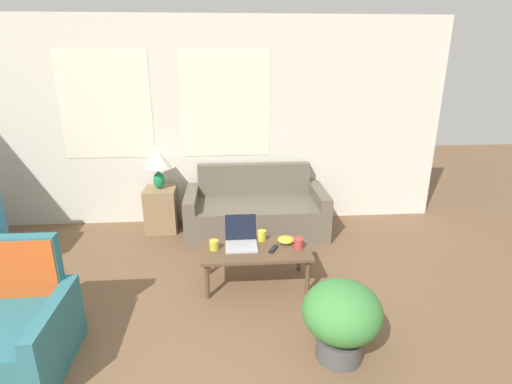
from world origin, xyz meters
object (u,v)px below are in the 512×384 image
(armchair, at_px, (3,335))
(cup_white, at_px, (214,245))
(potted_plant, at_px, (342,316))
(laptop, at_px, (241,239))
(snack_bowl, at_px, (286,240))
(cup_yellow, at_px, (262,235))
(tv_remote, at_px, (273,249))
(cup_navy, at_px, (299,244))
(table_lamp, at_px, (157,161))
(couch, at_px, (256,212))
(coffee_table, at_px, (256,252))

(armchair, relative_size, cup_white, 9.44)
(armchair, xyz_separation_m, potted_plant, (2.41, -0.10, 0.09))
(laptop, height_order, snack_bowl, laptop)
(cup_yellow, xyz_separation_m, snack_bowl, (0.23, -0.07, -0.02))
(armchair, xyz_separation_m, tv_remote, (2.04, 0.91, 0.13))
(tv_remote, bearing_deg, cup_navy, 3.78)
(armchair, relative_size, table_lamp, 1.76)
(table_lamp, xyz_separation_m, cup_navy, (1.51, -1.41, -0.47))
(cup_yellow, height_order, tv_remote, cup_yellow)
(armchair, bearing_deg, cup_white, 33.24)
(laptop, relative_size, tv_remote, 2.12)
(table_lamp, bearing_deg, cup_yellow, -45.62)
(armchair, height_order, cup_white, armchair)
(couch, bearing_deg, tv_remote, -86.86)
(laptop, relative_size, snack_bowl, 1.92)
(couch, xyz_separation_m, cup_white, (-0.49, -1.24, 0.18))
(armchair, height_order, table_lamp, table_lamp)
(laptop, bearing_deg, cup_white, -162.03)
(coffee_table, height_order, cup_yellow, cup_yellow)
(table_lamp, height_order, cup_yellow, table_lamp)
(coffee_table, bearing_deg, cup_white, 179.41)
(couch, xyz_separation_m, armchair, (-1.96, -2.21, 0.01))
(couch, relative_size, table_lamp, 3.40)
(potted_plant, bearing_deg, armchair, 177.70)
(coffee_table, distance_m, cup_yellow, 0.21)
(armchair, relative_size, cup_yellow, 8.69)
(armchair, distance_m, coffee_table, 2.11)
(cup_yellow, bearing_deg, laptop, -158.88)
(cup_navy, bearing_deg, table_lamp, 137.08)
(armchair, xyz_separation_m, cup_navy, (2.28, 0.93, 0.17))
(table_lamp, xyz_separation_m, laptop, (0.97, -1.28, -0.46))
(laptop, distance_m, potted_plant, 1.34)
(armchair, height_order, laptop, armchair)
(cup_navy, height_order, potted_plant, potted_plant)
(couch, height_order, laptop, couch)
(table_lamp, height_order, coffee_table, table_lamp)
(cup_yellow, bearing_deg, cup_white, -160.61)
(cup_yellow, bearing_deg, cup_navy, -31.23)
(couch, distance_m, coffee_table, 1.25)
(laptop, height_order, tv_remote, laptop)
(table_lamp, height_order, potted_plant, table_lamp)
(table_lamp, distance_m, cup_white, 1.61)
(cup_white, distance_m, potted_plant, 1.42)
(couch, xyz_separation_m, table_lamp, (-1.20, 0.12, 0.65))
(coffee_table, height_order, laptop, laptop)
(snack_bowl, bearing_deg, cup_white, -172.10)
(snack_bowl, bearing_deg, tv_remote, -133.34)
(cup_yellow, bearing_deg, armchair, -149.81)
(armchair, distance_m, cup_yellow, 2.26)
(couch, bearing_deg, laptop, -101.17)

